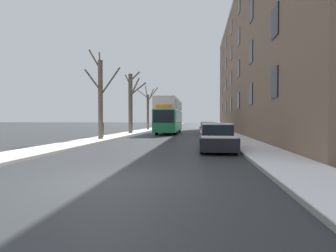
{
  "coord_description": "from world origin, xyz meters",
  "views": [
    {
      "loc": [
        2.59,
        -7.03,
        1.72
      ],
      "look_at": [
        -0.74,
        20.58,
        1.06
      ],
      "focal_mm": 28.0,
      "sensor_mm": 36.0,
      "label": 1
    }
  ],
  "objects_px": {
    "bare_tree_left_2": "(148,109)",
    "double_decker_bus": "(169,114)",
    "parked_car_3": "(207,128)",
    "bare_tree_left_0": "(101,96)",
    "bare_tree_left_1": "(131,102)",
    "parked_car_2": "(209,130)",
    "parked_car_1": "(212,133)",
    "parked_car_4": "(206,127)",
    "pedestrian_left_sidewalk": "(102,129)",
    "parked_car_0": "(217,138)"
  },
  "relations": [
    {
      "from": "bare_tree_left_0",
      "to": "double_decker_bus",
      "type": "distance_m",
      "value": 12.95
    },
    {
      "from": "bare_tree_left_2",
      "to": "double_decker_bus",
      "type": "distance_m",
      "value": 9.53
    },
    {
      "from": "parked_car_3",
      "to": "pedestrian_left_sidewalk",
      "type": "xyz_separation_m",
      "value": [
        -9.72,
        -10.38,
        0.25
      ]
    },
    {
      "from": "bare_tree_left_1",
      "to": "parked_car_2",
      "type": "bearing_deg",
      "value": -20.52
    },
    {
      "from": "parked_car_0",
      "to": "pedestrian_left_sidewalk",
      "type": "distance_m",
      "value": 12.66
    },
    {
      "from": "parked_car_0",
      "to": "pedestrian_left_sidewalk",
      "type": "xyz_separation_m",
      "value": [
        -9.72,
        8.1,
        0.23
      ]
    },
    {
      "from": "parked_car_3",
      "to": "parked_car_4",
      "type": "height_order",
      "value": "parked_car_3"
    },
    {
      "from": "bare_tree_left_2",
      "to": "parked_car_2",
      "type": "xyz_separation_m",
      "value": [
        9.17,
        -14.24,
        -2.75
      ]
    },
    {
      "from": "bare_tree_left_1",
      "to": "bare_tree_left_2",
      "type": "distance_m",
      "value": 10.86
    },
    {
      "from": "bare_tree_left_2",
      "to": "parked_car_1",
      "type": "xyz_separation_m",
      "value": [
        9.17,
        -20.4,
        -2.74
      ]
    },
    {
      "from": "bare_tree_left_2",
      "to": "parked_car_2",
      "type": "relative_size",
      "value": 1.51
    },
    {
      "from": "bare_tree_left_0",
      "to": "parked_car_1",
      "type": "bearing_deg",
      "value": 1.03
    },
    {
      "from": "parked_car_4",
      "to": "bare_tree_left_0",
      "type": "bearing_deg",
      "value": -116.85
    },
    {
      "from": "double_decker_bus",
      "to": "parked_car_0",
      "type": "bearing_deg",
      "value": -75.38
    },
    {
      "from": "parked_car_3",
      "to": "parked_car_4",
      "type": "xyz_separation_m",
      "value": [
        0.0,
        5.46,
        -0.07
      ]
    },
    {
      "from": "bare_tree_left_1",
      "to": "double_decker_bus",
      "type": "relative_size",
      "value": 0.7
    },
    {
      "from": "bare_tree_left_1",
      "to": "parked_car_0",
      "type": "distance_m",
      "value": 18.51
    },
    {
      "from": "parked_car_4",
      "to": "parked_car_0",
      "type": "bearing_deg",
      "value": -90.0
    },
    {
      "from": "bare_tree_left_0",
      "to": "double_decker_bus",
      "type": "height_order",
      "value": "bare_tree_left_0"
    },
    {
      "from": "bare_tree_left_2",
      "to": "parked_car_3",
      "type": "relative_size",
      "value": 1.59
    },
    {
      "from": "parked_car_4",
      "to": "double_decker_bus",
      "type": "bearing_deg",
      "value": -130.03
    },
    {
      "from": "parked_car_1",
      "to": "bare_tree_left_2",
      "type": "bearing_deg",
      "value": 114.19
    },
    {
      "from": "bare_tree_left_0",
      "to": "parked_car_0",
      "type": "distance_m",
      "value": 11.3
    },
    {
      "from": "parked_car_1",
      "to": "parked_car_4",
      "type": "xyz_separation_m",
      "value": [
        0.0,
        17.68,
        -0.07
      ]
    },
    {
      "from": "bare_tree_left_1",
      "to": "parked_car_1",
      "type": "xyz_separation_m",
      "value": [
        9.06,
        -9.55,
        -3.22
      ]
    },
    {
      "from": "double_decker_bus",
      "to": "parked_car_0",
      "type": "relative_size",
      "value": 2.54
    },
    {
      "from": "bare_tree_left_1",
      "to": "parked_car_4",
      "type": "distance_m",
      "value": 12.61
    },
    {
      "from": "parked_car_0",
      "to": "parked_car_4",
      "type": "bearing_deg",
      "value": 90.0
    },
    {
      "from": "parked_car_3",
      "to": "parked_car_4",
      "type": "relative_size",
      "value": 1.07
    },
    {
      "from": "bare_tree_left_0",
      "to": "parked_car_0",
      "type": "height_order",
      "value": "bare_tree_left_0"
    },
    {
      "from": "parked_car_0",
      "to": "bare_tree_left_2",
      "type": "bearing_deg",
      "value": 108.97
    },
    {
      "from": "bare_tree_left_1",
      "to": "bare_tree_left_2",
      "type": "relative_size",
      "value": 1.06
    },
    {
      "from": "pedestrian_left_sidewalk",
      "to": "bare_tree_left_1",
      "type": "bearing_deg",
      "value": -86.57
    },
    {
      "from": "bare_tree_left_2",
      "to": "parked_car_0",
      "type": "height_order",
      "value": "bare_tree_left_2"
    },
    {
      "from": "double_decker_bus",
      "to": "parked_car_4",
      "type": "relative_size",
      "value": 2.6
    },
    {
      "from": "double_decker_bus",
      "to": "parked_car_2",
      "type": "bearing_deg",
      "value": -50.78
    },
    {
      "from": "bare_tree_left_1",
      "to": "bare_tree_left_2",
      "type": "bearing_deg",
      "value": 90.54
    },
    {
      "from": "double_decker_bus",
      "to": "parked_car_1",
      "type": "bearing_deg",
      "value": -68.34
    },
    {
      "from": "double_decker_bus",
      "to": "parked_car_3",
      "type": "xyz_separation_m",
      "value": [
        4.77,
        0.21,
        -1.76
      ]
    },
    {
      "from": "parked_car_0",
      "to": "parked_car_3",
      "type": "bearing_deg",
      "value": 90.0
    },
    {
      "from": "bare_tree_left_0",
      "to": "parked_car_2",
      "type": "xyz_separation_m",
      "value": [
        9.03,
        6.32,
        -3.0
      ]
    },
    {
      "from": "parked_car_2",
      "to": "bare_tree_left_1",
      "type": "bearing_deg",
      "value": 159.48
    },
    {
      "from": "parked_car_2",
      "to": "pedestrian_left_sidewalk",
      "type": "relative_size",
      "value": 2.72
    },
    {
      "from": "parked_car_2",
      "to": "pedestrian_left_sidewalk",
      "type": "height_order",
      "value": "pedestrian_left_sidewalk"
    },
    {
      "from": "bare_tree_left_0",
      "to": "double_decker_bus",
      "type": "relative_size",
      "value": 0.72
    },
    {
      "from": "bare_tree_left_1",
      "to": "parked_car_4",
      "type": "xyz_separation_m",
      "value": [
        9.06,
        8.12,
        -3.28
      ]
    },
    {
      "from": "bare_tree_left_0",
      "to": "parked_car_4",
      "type": "bearing_deg",
      "value": 63.15
    },
    {
      "from": "bare_tree_left_0",
      "to": "bare_tree_left_1",
      "type": "height_order",
      "value": "bare_tree_left_0"
    },
    {
      "from": "bare_tree_left_2",
      "to": "parked_car_4",
      "type": "distance_m",
      "value": 9.97
    },
    {
      "from": "double_decker_bus",
      "to": "bare_tree_left_0",
      "type": "bearing_deg",
      "value": -109.32
    }
  ]
}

